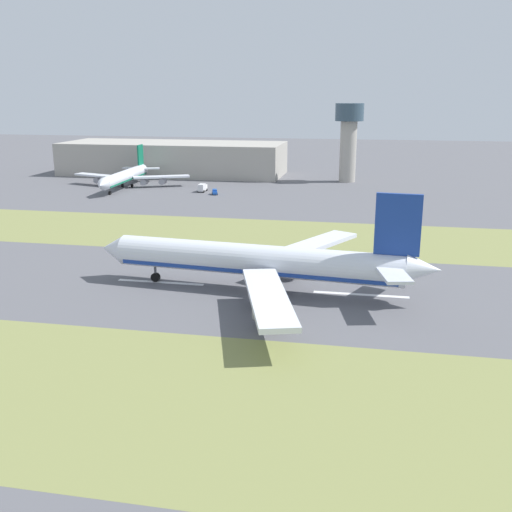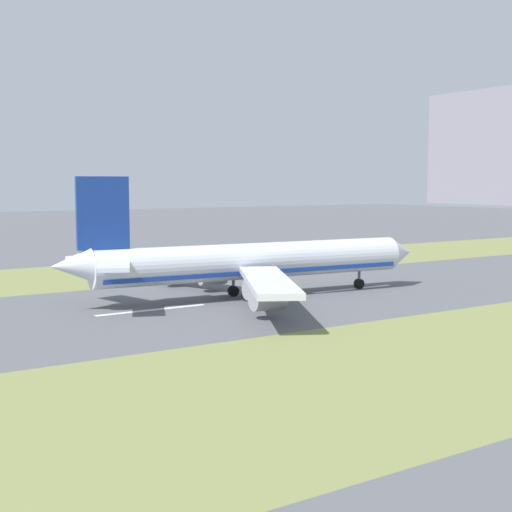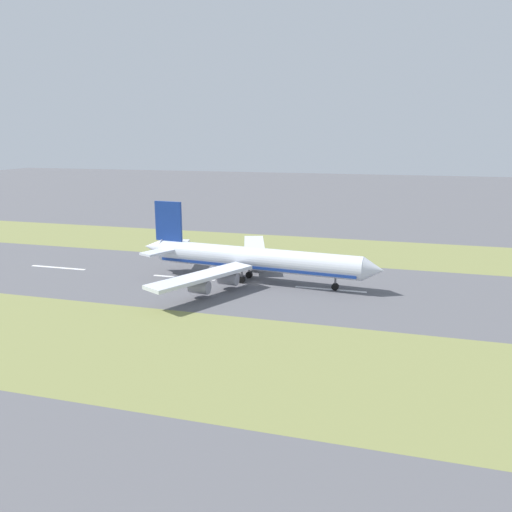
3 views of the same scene
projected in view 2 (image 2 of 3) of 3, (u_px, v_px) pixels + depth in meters
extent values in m
plane|color=#56565B|center=(263.00, 298.00, 119.23)|extent=(800.00, 800.00, 0.00)
cube|color=olive|center=(150.00, 271.00, 156.76)|extent=(40.00, 600.00, 0.01)
cube|color=olive|center=(480.00, 351.00, 81.69)|extent=(40.00, 600.00, 0.01)
cube|color=silver|center=(152.00, 310.00, 108.17)|extent=(1.20, 18.00, 0.01)
cube|color=silver|center=(353.00, 289.00, 129.87)|extent=(1.20, 18.00, 0.01)
cylinder|color=silver|center=(256.00, 261.00, 119.78)|extent=(11.23, 56.32, 6.00)
cone|color=silver|center=(400.00, 253.00, 133.86)|extent=(6.32, 5.53, 5.88)
cone|color=silver|center=(71.00, 266.00, 105.39)|extent=(5.64, 6.45, 5.10)
cube|color=navy|center=(256.00, 270.00, 119.95)|extent=(10.73, 54.06, 0.70)
cube|color=silver|center=(178.00, 258.00, 131.96)|extent=(29.51, 14.04, 0.90)
cube|color=silver|center=(268.00, 281.00, 101.12)|extent=(28.51, 18.67, 0.90)
cylinder|color=#93939E|center=(213.00, 276.00, 126.21)|extent=(3.64, 5.08, 3.20)
cylinder|color=#93939E|center=(176.00, 271.00, 132.52)|extent=(3.64, 5.08, 3.20)
cylinder|color=#93939E|center=(260.00, 289.00, 110.34)|extent=(3.64, 5.08, 3.20)
cylinder|color=#93939E|center=(268.00, 299.00, 100.80)|extent=(3.64, 5.08, 3.20)
cube|color=navy|center=(103.00, 213.00, 106.92)|extent=(1.55, 8.04, 11.00)
cube|color=silver|center=(94.00, 259.00, 112.53)|extent=(10.72, 6.48, 0.60)
cube|color=silver|center=(114.00, 266.00, 102.83)|extent=(10.92, 8.01, 0.60)
cylinder|color=#59595E|center=(359.00, 275.00, 129.98)|extent=(0.50, 0.50, 3.20)
cylinder|color=black|center=(359.00, 284.00, 130.14)|extent=(1.07, 1.88, 1.80)
cylinder|color=#59595E|center=(233.00, 282.00, 121.06)|extent=(0.50, 0.50, 3.20)
cylinder|color=black|center=(233.00, 291.00, 121.23)|extent=(1.07, 1.88, 1.80)
cylinder|color=#59595E|center=(247.00, 286.00, 116.48)|extent=(0.50, 0.50, 3.20)
cylinder|color=black|center=(247.00, 295.00, 116.64)|extent=(1.07, 1.88, 1.80)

